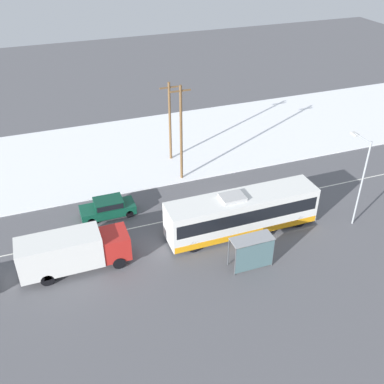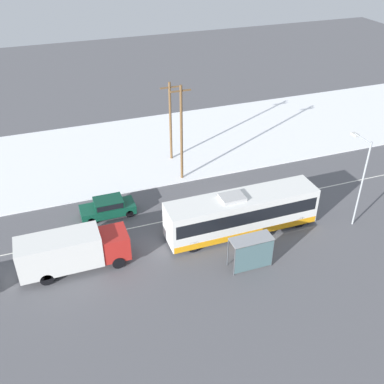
% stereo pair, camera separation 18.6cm
% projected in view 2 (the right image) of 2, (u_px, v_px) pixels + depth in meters
% --- Properties ---
extents(ground_plane, '(120.00, 120.00, 0.00)m').
position_uv_depth(ground_plane, '(227.00, 208.00, 37.64)').
color(ground_plane, '#56565B').
extents(snow_lot, '(80.00, 15.66, 0.12)m').
position_uv_depth(snow_lot, '(178.00, 143.00, 47.89)').
color(snow_lot, white).
rests_on(snow_lot, ground_plane).
extents(lane_marking_center, '(60.00, 0.12, 0.00)m').
position_uv_depth(lane_marking_center, '(227.00, 208.00, 37.64)').
color(lane_marking_center, silver).
rests_on(lane_marking_center, ground_plane).
extents(city_bus, '(11.84, 2.57, 3.39)m').
position_uv_depth(city_bus, '(242.00, 213.00, 34.19)').
color(city_bus, white).
rests_on(city_bus, ground_plane).
extents(box_truck, '(7.46, 2.30, 2.84)m').
position_uv_depth(box_truck, '(71.00, 250.00, 30.58)').
color(box_truck, silver).
rests_on(box_truck, ground_plane).
extents(sedan_car, '(4.39, 1.80, 1.53)m').
position_uv_depth(sedan_car, '(108.00, 207.00, 36.34)').
color(sedan_car, '#0F4733').
rests_on(sedan_car, ground_plane).
extents(pedestrian_at_stop, '(0.63, 0.28, 1.74)m').
position_uv_depth(pedestrian_at_stop, '(242.00, 246.00, 31.78)').
color(pedestrian_at_stop, '#23232D').
rests_on(pedestrian_at_stop, ground_plane).
extents(bus_shelter, '(2.96, 1.20, 2.40)m').
position_uv_depth(bus_shelter, '(253.00, 249.00, 30.53)').
color(bus_shelter, gray).
rests_on(bus_shelter, ground_plane).
extents(streetlamp, '(0.36, 2.20, 7.24)m').
position_uv_depth(streetlamp, '(360.00, 172.00, 33.66)').
color(streetlamp, '#9EA3A8').
rests_on(streetlamp, ground_plane).
extents(utility_pole_roadside, '(1.80, 0.24, 8.97)m').
position_uv_depth(utility_pole_roadside, '(181.00, 133.00, 39.21)').
color(utility_pole_roadside, brown).
rests_on(utility_pole_roadside, ground_plane).
extents(utility_pole_snowlot, '(1.80, 0.24, 7.92)m').
position_uv_depth(utility_pole_snowlot, '(170.00, 121.00, 42.71)').
color(utility_pole_snowlot, brown).
rests_on(utility_pole_snowlot, ground_plane).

